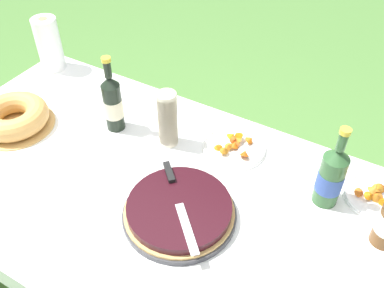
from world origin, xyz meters
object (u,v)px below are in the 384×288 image
(cup_stack, at_px, (168,119))
(cider_bottle_green, at_px, (331,176))
(snack_plate_near, at_px, (375,195))
(bundt_cake, at_px, (13,117))
(berry_tart, at_px, (179,211))
(serving_knife, at_px, (177,197))
(paper_towel_roll, at_px, (49,44))
(juice_bottle_red, at_px, (113,103))
(snack_plate_left, at_px, (234,146))

(cup_stack, bearing_deg, cider_bottle_green, 1.78)
(snack_plate_near, bearing_deg, bundt_cake, -165.91)
(berry_tart, height_order, snack_plate_near, snack_plate_near)
(serving_knife, height_order, paper_towel_roll, paper_towel_roll)
(paper_towel_roll, bearing_deg, berry_tart, -25.18)
(snack_plate_near, bearing_deg, berry_tart, -143.12)
(berry_tart, xyz_separation_m, cup_stack, (-0.22, 0.28, 0.09))
(bundt_cake, relative_size, juice_bottle_red, 0.96)
(serving_knife, height_order, snack_plate_near, serving_knife)
(berry_tart, distance_m, snack_plate_left, 0.37)
(cup_stack, distance_m, snack_plate_near, 0.76)
(snack_plate_near, bearing_deg, snack_plate_left, -178.11)
(cider_bottle_green, relative_size, juice_bottle_red, 0.98)
(snack_plate_near, xyz_separation_m, paper_towel_roll, (-1.49, 0.07, 0.11))
(bundt_cake, height_order, juice_bottle_red, juice_bottle_red)
(juice_bottle_red, height_order, paper_towel_roll, juice_bottle_red)
(snack_plate_near, distance_m, snack_plate_left, 0.51)
(bundt_cake, xyz_separation_m, snack_plate_near, (1.32, 0.33, -0.03))
(cider_bottle_green, distance_m, paper_towel_roll, 1.36)
(bundt_cake, height_order, paper_towel_roll, paper_towel_roll)
(cup_stack, bearing_deg, snack_plate_near, 8.32)
(bundt_cake, distance_m, snack_plate_left, 0.87)
(serving_knife, bearing_deg, juice_bottle_red, -163.99)
(cider_bottle_green, distance_m, snack_plate_near, 0.20)
(bundt_cake, bearing_deg, snack_plate_near, 14.09)
(cider_bottle_green, xyz_separation_m, snack_plate_near, (0.14, 0.09, -0.10))
(cider_bottle_green, xyz_separation_m, paper_towel_roll, (-1.35, 0.16, 0.01))
(paper_towel_roll, bearing_deg, serving_knife, -24.65)
(snack_plate_near, bearing_deg, paper_towel_roll, 177.46)
(berry_tart, height_order, bundt_cake, bundt_cake)
(snack_plate_near, bearing_deg, cup_stack, -171.68)
(cup_stack, height_order, juice_bottle_red, juice_bottle_red)
(paper_towel_roll, bearing_deg, bundt_cake, -66.41)
(cider_bottle_green, bearing_deg, snack_plate_near, 32.36)
(bundt_cake, bearing_deg, serving_knife, -2.87)
(berry_tart, distance_m, paper_towel_roll, 1.08)
(snack_plate_left, distance_m, paper_towel_roll, 0.99)
(berry_tart, distance_m, cider_bottle_green, 0.49)
(berry_tart, height_order, cup_stack, cup_stack)
(bundt_cake, bearing_deg, cup_stack, 21.08)
(snack_plate_left, bearing_deg, serving_knife, -95.28)
(berry_tart, xyz_separation_m, snack_plate_left, (0.01, 0.37, -0.02))
(juice_bottle_red, bearing_deg, berry_tart, -29.48)
(serving_knife, bearing_deg, cider_bottle_green, 79.63)
(berry_tart, relative_size, snack_plate_near, 1.81)
(serving_knife, relative_size, snack_plate_near, 1.41)
(cider_bottle_green, relative_size, snack_plate_left, 1.29)
(berry_tart, relative_size, cider_bottle_green, 1.18)
(juice_bottle_red, height_order, snack_plate_near, juice_bottle_red)
(snack_plate_left, bearing_deg, paper_towel_roll, 175.17)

